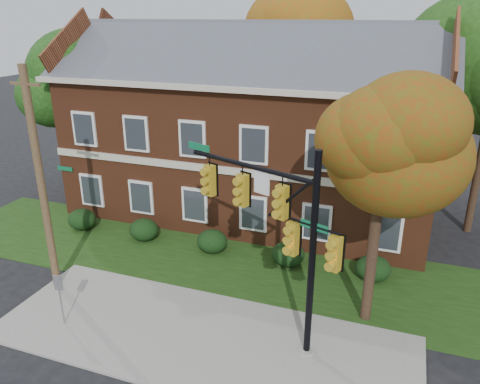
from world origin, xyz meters
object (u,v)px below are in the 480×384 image
(utility_pole, at_px, (41,183))
(tree_near_right, at_px, (393,135))
(hedge_center, at_px, (212,241))
(tree_left_rear, at_px, (75,80))
(hedge_far_right, at_px, (373,268))
(sign_post, at_px, (60,292))
(hedge_far_left, at_px, (82,219))
(hedge_right, at_px, (288,254))
(tree_far_rear, at_px, (312,34))
(traffic_signal, at_px, (280,224))
(apartment_building, at_px, (251,119))
(hedge_left, at_px, (144,230))

(utility_pole, bearing_deg, tree_near_right, 13.41)
(hedge_center, distance_m, tree_left_rear, 12.23)
(hedge_far_right, distance_m, sign_post, 11.79)
(hedge_far_left, relative_size, hedge_far_right, 1.00)
(hedge_right, distance_m, tree_near_right, 7.72)
(hedge_right, bearing_deg, sign_post, -133.16)
(hedge_far_left, height_order, hedge_far_right, same)
(hedge_far_left, bearing_deg, tree_far_rear, 57.50)
(hedge_center, xyz_separation_m, tree_left_rear, (-9.73, 4.14, 6.16))
(traffic_signal, distance_m, utility_pole, 8.96)
(hedge_right, distance_m, tree_left_rear, 15.17)
(apartment_building, height_order, utility_pole, apartment_building)
(apartment_building, relative_size, hedge_far_left, 13.43)
(hedge_left, xyz_separation_m, tree_left_rear, (-6.23, 4.14, 6.16))
(tree_near_right, bearing_deg, hedge_left, 165.19)
(apartment_building, xyz_separation_m, hedge_right, (3.50, -5.25, -4.46))
(tree_left_rear, relative_size, sign_post, 4.53)
(apartment_building, bearing_deg, hedge_far_left, -143.11)
(tree_far_rear, bearing_deg, hedge_right, -80.64)
(apartment_building, relative_size, sign_post, 9.60)
(traffic_signal, bearing_deg, tree_near_right, 54.62)
(traffic_signal, relative_size, sign_post, 3.41)
(tree_far_rear, xyz_separation_m, utility_pole, (-5.98, -17.79, -4.52))
(hedge_far_left, bearing_deg, tree_left_rear, 123.42)
(hedge_right, height_order, tree_near_right, tree_near_right)
(tree_far_rear, height_order, sign_post, tree_far_rear)
(hedge_center, xyz_separation_m, sign_post, (-2.72, -6.63, 0.81))
(hedge_far_left, relative_size, tree_left_rear, 0.16)
(hedge_left, bearing_deg, hedge_center, 0.00)
(hedge_far_left, bearing_deg, utility_pole, -63.31)
(tree_left_rear, bearing_deg, traffic_signal, -32.38)
(apartment_building, relative_size, hedge_far_right, 13.43)
(hedge_center, distance_m, utility_pole, 7.62)
(hedge_right, xyz_separation_m, traffic_signal, (0.82, -4.77, 3.62))
(tree_near_right, xyz_separation_m, traffic_signal, (-2.90, -1.94, -2.53))
(tree_left_rear, bearing_deg, hedge_right, -17.37)
(tree_left_rear, bearing_deg, hedge_far_left, -56.58)
(apartment_building, bearing_deg, sign_post, -102.89)
(tree_far_rear, height_order, traffic_signal, tree_far_rear)
(hedge_far_left, bearing_deg, traffic_signal, -22.86)
(hedge_far_left, bearing_deg, apartment_building, 36.89)
(tree_far_rear, bearing_deg, traffic_signal, -80.53)
(hedge_left, bearing_deg, utility_pole, -103.60)
(hedge_far_left, bearing_deg, hedge_center, 0.00)
(hedge_left, distance_m, sign_post, 6.73)
(utility_pole, bearing_deg, hedge_far_left, 121.16)
(hedge_left, height_order, utility_pole, utility_pole)
(hedge_far_left, xyz_separation_m, hedge_far_right, (14.00, 0.00, 0.00))
(apartment_building, xyz_separation_m, sign_post, (-2.72, -11.89, -3.66))
(traffic_signal, bearing_deg, tree_left_rear, 168.52)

